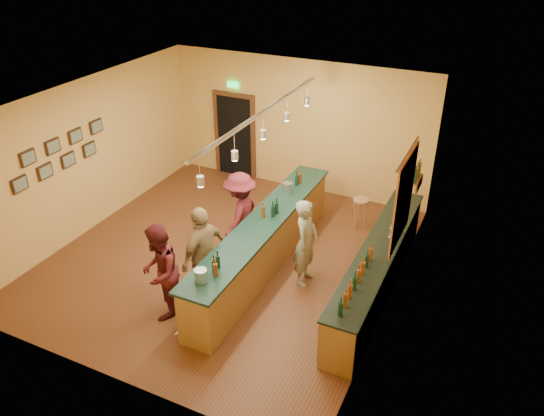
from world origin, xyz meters
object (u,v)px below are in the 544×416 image
at_px(back_counter, 377,269).
at_px(customer_c, 240,214).
at_px(tasting_bar, 264,240).
at_px(bartender, 306,243).
at_px(customer_b, 203,254).
at_px(bar_stool, 361,205).
at_px(customer_a, 160,272).

relative_size(back_counter, customer_c, 2.59).
height_order(tasting_bar, bartender, bartender).
distance_m(back_counter, bartender, 1.35).
bearing_deg(back_counter, tasting_bar, -175.20).
relative_size(back_counter, customer_b, 2.52).
relative_size(customer_c, bar_stool, 2.49).
distance_m(back_counter, customer_a, 3.80).
xyz_separation_m(tasting_bar, customer_b, (-0.55, -1.24, 0.30)).
bearing_deg(bar_stool, customer_b, -117.35).
bearing_deg(tasting_bar, customer_b, -113.79).
relative_size(back_counter, bartender, 2.70).
relative_size(bartender, customer_c, 0.96).
xyz_separation_m(customer_a, customer_b, (0.41, 0.71, 0.04)).
xyz_separation_m(customer_c, bar_stool, (1.87, 1.94, -0.32)).
relative_size(customer_b, bar_stool, 2.56).
bearing_deg(back_counter, customer_c, 178.27).
bearing_deg(customer_b, back_counter, 125.09).
bearing_deg(customer_a, tasting_bar, 131.12).
distance_m(customer_b, bar_stool, 3.90).
relative_size(back_counter, tasting_bar, 0.89).
distance_m(back_counter, bar_stool, 2.22).
xyz_separation_m(back_counter, tasting_bar, (-2.16, -0.18, 0.12)).
xyz_separation_m(tasting_bar, bartender, (0.88, -0.07, 0.24)).
relative_size(customer_a, bar_stool, 2.43).
height_order(back_counter, bartender, bartender).
height_order(customer_b, bar_stool, customer_b).
distance_m(customer_a, customer_c, 2.24).
bearing_deg(back_counter, customer_b, -152.24).
bearing_deg(customer_c, back_counter, 85.34).
height_order(tasting_bar, bar_stool, tasting_bar).
height_order(back_counter, customer_b, customer_b).
bearing_deg(bartender, bar_stool, -11.97).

